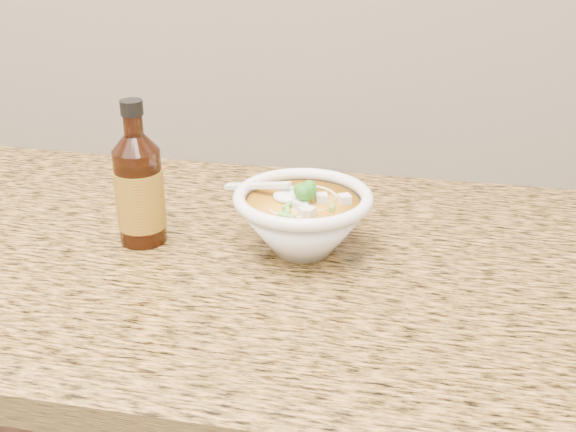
# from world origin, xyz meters

# --- Properties ---
(counter_slab) EXTENTS (4.00, 0.68, 0.04)m
(counter_slab) POSITION_xyz_m (0.00, 1.68, 0.88)
(counter_slab) COLOR #A6733D
(counter_slab) RESTS_ON cabinet
(soup_bowl) EXTENTS (0.21, 0.18, 0.10)m
(soup_bowl) POSITION_xyz_m (0.29, 1.69, 0.94)
(soup_bowl) COLOR white
(soup_bowl) RESTS_ON counter_slab
(hot_sauce_bottle) EXTENTS (0.09, 0.09, 0.20)m
(hot_sauce_bottle) POSITION_xyz_m (0.07, 1.67, 0.97)
(hot_sauce_bottle) COLOR #321306
(hot_sauce_bottle) RESTS_ON counter_slab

